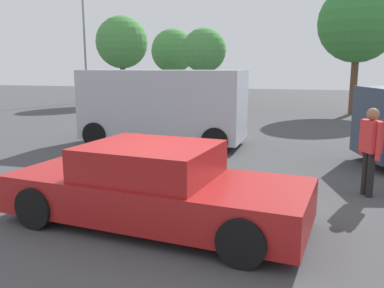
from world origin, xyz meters
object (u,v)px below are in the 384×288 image
Objects in this scene: van_white at (164,105)px; pedestrian at (370,144)px; dog at (99,165)px; light_post_near at (84,25)px; sedan_foreground at (155,187)px.

van_white is 2.96× the size of pedestrian.
dog is 20.20m from light_post_near.
van_white reaches higher than pedestrian.
van_white reaches higher than dog.
sedan_foreground is at bearing -79.64° from dog.
pedestrian reaches higher than dog.
light_post_near is (-15.65, 16.69, 4.14)m from pedestrian.
sedan_foreground reaches higher than dog.
light_post_near is (-10.18, 12.83, 3.89)m from van_white.
sedan_foreground is 23.16m from light_post_near.
light_post_near is (-10.06, 16.82, 4.88)m from dog.
light_post_near is (-12.29, 19.09, 4.55)m from sedan_foreground.
dog is 4.12m from van_white.
sedan_foreground is 0.97× the size of van_white.
dog is at bearing 140.97° from sedan_foreground.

